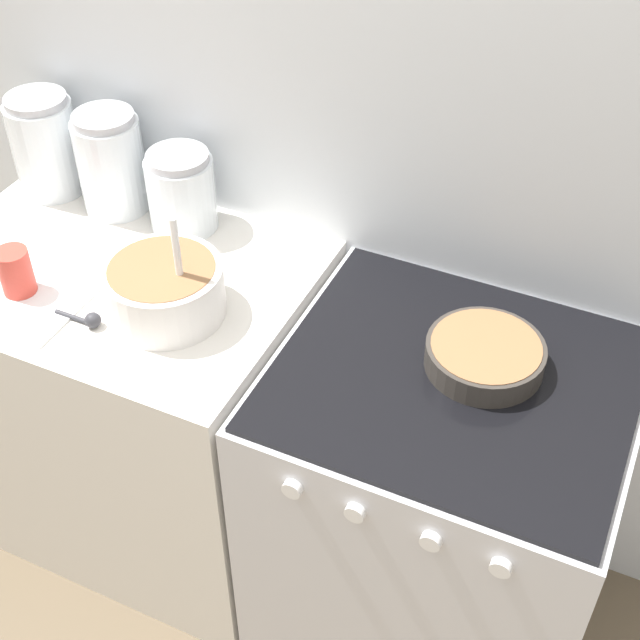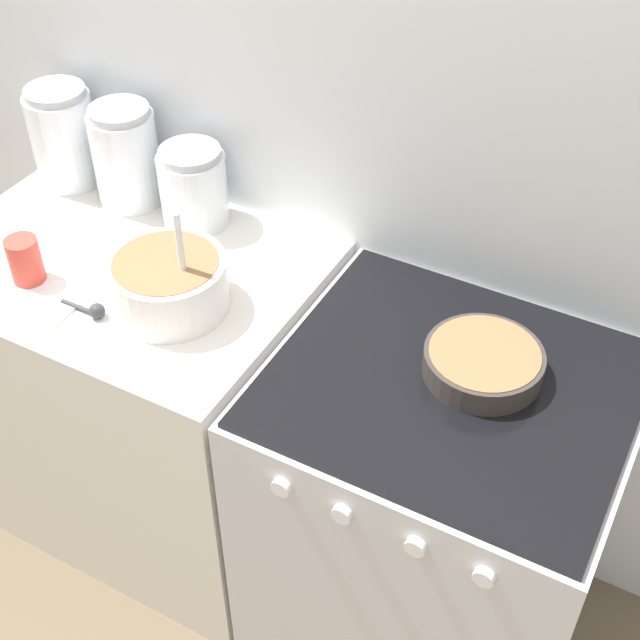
# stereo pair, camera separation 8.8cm
# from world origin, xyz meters

# --- Properties ---
(wall_back) EXTENTS (4.81, 0.05, 2.40)m
(wall_back) POSITION_xyz_m (0.00, 0.69, 1.20)
(wall_back) COLOR silver
(wall_back) RESTS_ON ground_plane
(countertop_cabinet) EXTENTS (0.91, 0.67, 0.88)m
(countertop_cabinet) POSITION_xyz_m (-0.45, 0.33, 0.44)
(countertop_cabinet) COLOR silver
(countertop_cabinet) RESTS_ON ground_plane
(stove) EXTENTS (0.75, 0.68, 0.88)m
(stove) POSITION_xyz_m (0.39, 0.33, 0.44)
(stove) COLOR silver
(stove) RESTS_ON ground_plane
(mixing_bowl) EXTENTS (0.26, 0.26, 0.26)m
(mixing_bowl) POSITION_xyz_m (-0.26, 0.26, 0.95)
(mixing_bowl) COLOR white
(mixing_bowl) RESTS_ON countertop_cabinet
(baking_pan) EXTENTS (0.25, 0.25, 0.06)m
(baking_pan) POSITION_xyz_m (0.43, 0.39, 0.91)
(baking_pan) COLOR #38332D
(baking_pan) RESTS_ON stove
(storage_jar_left) EXTENTS (0.17, 0.17, 0.26)m
(storage_jar_left) POSITION_xyz_m (-0.79, 0.56, 0.99)
(storage_jar_left) COLOR silver
(storage_jar_left) RESTS_ON countertop_cabinet
(storage_jar_middle) EXTENTS (0.17, 0.17, 0.26)m
(storage_jar_middle) POSITION_xyz_m (-0.59, 0.56, 0.99)
(storage_jar_middle) COLOR silver
(storage_jar_middle) RESTS_ON countertop_cabinet
(storage_jar_right) EXTENTS (0.17, 0.17, 0.20)m
(storage_jar_right) POSITION_xyz_m (-0.39, 0.56, 0.97)
(storage_jar_right) COLOR silver
(storage_jar_right) RESTS_ON countertop_cabinet
(tin_can) EXTENTS (0.07, 0.07, 0.12)m
(tin_can) POSITION_xyz_m (-0.59, 0.18, 0.94)
(tin_can) COLOR #CC3F33
(tin_can) RESTS_ON countertop_cabinet
(recipe_page) EXTENTS (0.22, 0.29, 0.01)m
(recipe_page) POSITION_xyz_m (-0.54, 0.18, 0.89)
(recipe_page) COLOR white
(recipe_page) RESTS_ON countertop_cabinet
(measuring_spoon) EXTENTS (0.12, 0.04, 0.04)m
(measuring_spoon) POSITION_xyz_m (-0.39, 0.15, 0.90)
(measuring_spoon) COLOR #333338
(measuring_spoon) RESTS_ON countertop_cabinet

